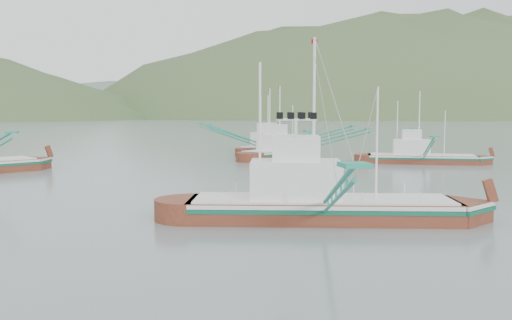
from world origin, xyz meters
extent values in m
plane|color=slate|center=(0.00, 0.00, 0.00)|extent=(1200.00, 1200.00, 0.00)
cube|color=#5F2514|center=(2.91, 0.04, 0.21)|extent=(16.62, 7.86, 2.14)
cube|color=silver|center=(2.91, 0.04, 1.12)|extent=(16.33, 7.87, 0.24)
cube|color=#0C583E|center=(2.91, 0.04, 0.86)|extent=(16.33, 7.89, 0.24)
cube|color=silver|center=(2.91, 0.04, 1.34)|extent=(15.79, 7.47, 0.13)
cube|color=silver|center=(1.35, 0.41, 2.46)|extent=(6.00, 4.57, 2.36)
cube|color=silver|center=(1.35, 0.41, 4.39)|extent=(3.25, 2.93, 1.50)
cylinder|color=white|center=(2.39, 0.17, 6.11)|extent=(0.17, 0.17, 9.64)
cylinder|color=white|center=(-0.74, 0.90, 5.38)|extent=(0.15, 0.15, 8.19)
cylinder|color=white|center=(6.04, -0.69, 4.66)|extent=(0.13, 0.13, 6.75)
cube|color=#5F2514|center=(10.84, 43.65, 0.19)|extent=(13.04, 12.74, 1.92)
cube|color=silver|center=(10.84, 43.65, 1.01)|extent=(12.89, 12.60, 0.21)
cube|color=#0C583E|center=(10.84, 43.65, 0.77)|extent=(12.90, 12.61, 0.21)
cube|color=silver|center=(10.84, 43.65, 1.20)|extent=(12.39, 12.10, 0.12)
cube|color=silver|center=(9.80, 42.66, 2.21)|extent=(5.59, 5.54, 2.11)
cube|color=silver|center=(9.80, 42.66, 3.94)|extent=(3.26, 3.25, 1.34)
cylinder|color=white|center=(10.49, 43.32, 5.47)|extent=(0.15, 0.15, 8.64)
cylinder|color=white|center=(8.42, 41.33, 4.82)|extent=(0.13, 0.13, 7.34)
cylinder|color=white|center=(12.92, 45.65, 4.18)|extent=(0.12, 0.12, 6.05)
cube|color=#5F2514|center=(25.88, 32.23, 0.17)|extent=(13.40, 7.99, 1.74)
cube|color=silver|center=(25.88, 32.23, 0.91)|extent=(13.19, 7.96, 0.19)
cube|color=#0C583E|center=(25.88, 32.23, 0.70)|extent=(13.19, 7.98, 0.19)
cube|color=silver|center=(25.88, 32.23, 1.09)|extent=(12.73, 7.59, 0.10)
cube|color=silver|center=(24.66, 32.70, 2.00)|extent=(5.06, 4.17, 1.91)
cube|color=silver|center=(24.66, 32.70, 3.56)|extent=(2.80, 2.60, 1.22)
cylinder|color=white|center=(25.47, 32.38, 4.95)|extent=(0.14, 0.14, 7.82)
cylinder|color=white|center=(23.05, 33.34, 4.37)|extent=(0.12, 0.12, 6.65)
cylinder|color=white|center=(28.30, 31.27, 3.78)|extent=(0.10, 0.10, 5.47)
cube|color=#5F2514|center=(11.25, 52.21, 0.19)|extent=(12.05, 13.60, 1.92)
cube|color=silver|center=(11.25, 52.21, 1.01)|extent=(11.93, 13.42, 0.21)
cube|color=#0C583E|center=(11.25, 52.21, 0.77)|extent=(11.95, 13.44, 0.21)
cube|color=silver|center=(11.25, 52.21, 1.20)|extent=(11.45, 12.92, 0.12)
cube|color=silver|center=(10.34, 51.09, 2.21)|extent=(5.41, 5.66, 2.11)
cube|color=silver|center=(10.34, 51.09, 3.94)|extent=(3.21, 3.27, 1.34)
cylinder|color=white|center=(10.94, 51.83, 5.47)|extent=(0.15, 0.15, 8.64)
cylinder|color=white|center=(9.13, 49.60, 4.82)|extent=(0.13, 0.13, 7.34)
cylinder|color=white|center=(13.06, 54.44, 4.18)|extent=(0.12, 0.12, 6.05)
ellipsoid|color=#3B532B|center=(240.00, 430.00, 0.00)|extent=(684.00, 432.00, 306.00)
ellipsoid|color=slate|center=(30.00, 560.00, 0.00)|extent=(960.00, 400.00, 240.00)
camera|label=1|loc=(-7.41, -32.53, 6.75)|focal=40.00mm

